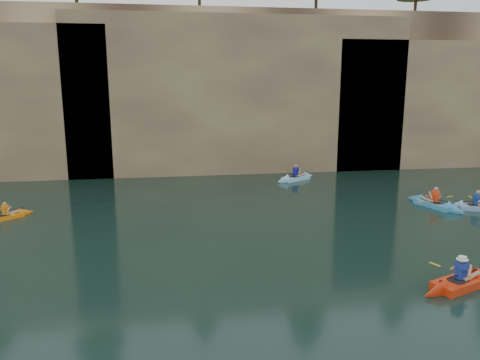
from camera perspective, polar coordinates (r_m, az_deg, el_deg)
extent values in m
plane|color=black|center=(13.24, 7.10, -18.07)|extent=(160.00, 160.00, 0.00)
cube|color=tan|center=(41.11, -4.39, 11.20)|extent=(70.00, 16.00, 12.00)
cube|color=tan|center=(34.00, 0.06, 10.54)|extent=(24.00, 2.40, 11.40)
cube|color=black|center=(33.31, -10.03, 3.24)|extent=(3.50, 1.00, 3.20)
cube|color=black|center=(35.77, 13.03, 4.76)|extent=(5.00, 1.00, 4.50)
cube|color=red|center=(17.18, 25.23, -11.26)|extent=(2.84, 1.79, 0.31)
cone|color=red|center=(16.20, 22.60, -12.44)|extent=(1.19, 1.11, 0.81)
cube|color=black|center=(17.02, 24.97, -11.01)|extent=(0.70, 0.67, 0.04)
cube|color=#1C319A|center=(17.03, 25.36, -9.95)|extent=(0.41, 0.34, 0.52)
sphere|color=tan|center=(16.90, 25.47, -8.78)|extent=(0.22, 0.22, 0.22)
cylinder|color=black|center=(17.07, 25.32, -10.35)|extent=(2.03, 0.83, 0.04)
cube|color=yellow|center=(17.59, 22.66, -9.46)|extent=(0.23, 0.42, 0.02)
cylinder|color=white|center=(16.88, 25.48, -8.64)|extent=(0.37, 0.37, 0.10)
cube|color=orange|center=(25.53, -26.63, -4.00)|extent=(2.07, 1.88, 0.23)
cone|color=orange|center=(25.90, -24.58, -3.59)|extent=(0.99, 0.97, 0.64)
cube|color=black|center=(25.46, -26.96, -3.87)|extent=(0.68, 0.66, 0.04)
cube|color=orange|center=(25.45, -26.70, -3.27)|extent=(0.34, 0.33, 0.43)
sphere|color=tan|center=(25.38, -26.77, -2.60)|extent=(0.18, 0.18, 0.18)
cylinder|color=black|center=(25.47, -26.69, -3.44)|extent=(1.48, 1.23, 0.04)
cube|color=yellow|center=(24.71, -25.94, -3.82)|extent=(0.33, 0.37, 0.02)
cube|color=#7FA7D4|center=(27.38, 26.90, -2.94)|extent=(2.64, 1.47, 0.28)
cone|color=#7FA7D4|center=(27.00, 24.54, -2.92)|extent=(1.07, 0.99, 0.78)
cube|color=black|center=(27.31, 26.63, -2.71)|extent=(0.66, 0.62, 0.04)
cube|color=#1B3D95|center=(27.29, 26.98, -2.10)|extent=(0.40, 0.32, 0.52)
sphere|color=tan|center=(27.21, 27.06, -1.34)|extent=(0.22, 0.22, 0.22)
cylinder|color=black|center=(27.32, 26.96, -2.37)|extent=(2.22, 0.67, 0.04)
cube|color=yellow|center=(28.28, 26.26, -1.85)|extent=(0.19, 0.43, 0.02)
cube|color=#98E1FF|center=(31.82, 6.79, 0.26)|extent=(2.70, 2.07, 0.29)
cone|color=#98E1FF|center=(32.73, 8.30, 0.55)|extent=(1.21, 1.16, 0.79)
cone|color=#98E1FF|center=(30.94, 5.21, -0.04)|extent=(1.21, 1.16, 0.79)
cube|color=black|center=(31.69, 6.61, 0.43)|extent=(0.73, 0.71, 0.04)
cube|color=navy|center=(31.74, 6.81, 1.01)|extent=(0.43, 0.39, 0.53)
sphere|color=tan|center=(31.67, 6.83, 1.68)|extent=(0.22, 0.22, 0.22)
cylinder|color=black|center=(31.77, 6.81, 0.76)|extent=(2.02, 1.24, 0.04)
cube|color=yellow|center=(32.49, 5.44, 1.05)|extent=(0.29, 0.40, 0.02)
cube|color=yellow|center=(31.06, 8.24, 0.46)|extent=(0.29, 0.40, 0.02)
cube|color=#409DDB|center=(27.01, 22.65, -2.74)|extent=(1.70, 3.03, 0.30)
cone|color=#409DDB|center=(27.88, 20.52, -2.12)|extent=(1.09, 1.23, 0.81)
cone|color=#409DDB|center=(26.18, 24.91, -3.39)|extent=(1.09, 1.23, 0.81)
cube|color=black|center=(26.89, 22.91, -2.56)|extent=(0.65, 0.68, 0.04)
cube|color=#FF4115|center=(26.91, 22.72, -1.84)|extent=(0.34, 0.42, 0.54)
sphere|color=tan|center=(26.82, 22.79, -1.03)|extent=(0.23, 0.23, 0.23)
cylinder|color=black|center=(26.94, 22.70, -2.14)|extent=(0.77, 2.30, 0.04)
cube|color=yellow|center=(26.13, 21.12, -2.44)|extent=(0.42, 0.21, 0.02)
cube|color=yellow|center=(27.77, 24.18, -1.86)|extent=(0.42, 0.21, 0.02)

